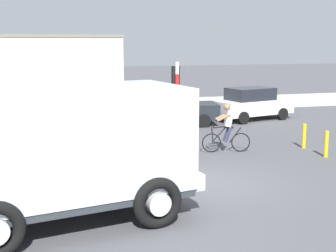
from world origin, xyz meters
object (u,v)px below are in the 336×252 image
(bollard_far, at_px, (304,136))
(car_far_side, at_px, (173,107))
(car_red_near, at_px, (1,123))
(car_white_mid, at_px, (252,103))
(bollard_near, at_px, (326,144))
(cyclist, at_px, (227,128))
(traffic_light_pole, at_px, (176,96))
(truck_foreground, at_px, (65,146))

(bollard_far, bearing_deg, car_far_side, 119.09)
(car_far_side, relative_size, bollard_far, 4.66)
(car_red_near, bearing_deg, car_far_side, 16.65)
(car_white_mid, distance_m, car_far_side, 4.18)
(car_red_near, xyz_separation_m, car_white_mid, (11.61, 2.63, 0.00))
(bollard_near, distance_m, bollard_far, 1.40)
(cyclist, distance_m, traffic_light_pole, 2.23)
(truck_foreground, distance_m, car_far_side, 12.18)
(car_white_mid, distance_m, bollard_far, 6.40)
(traffic_light_pole, bearing_deg, bollard_far, -0.99)
(cyclist, bearing_deg, car_white_mid, 58.11)
(bollard_near, bearing_deg, car_far_side, 114.23)
(traffic_light_pole, xyz_separation_m, car_white_mid, (5.71, 6.25, -1.25))
(cyclist, relative_size, car_white_mid, 0.40)
(car_red_near, bearing_deg, traffic_light_pole, -31.51)
(bollard_near, bearing_deg, truck_foreground, -158.08)
(truck_foreground, height_order, car_white_mid, truck_foreground)
(truck_foreground, xyz_separation_m, bollard_far, (8.76, 4.93, -1.22))
(truck_foreground, relative_size, cyclist, 3.37)
(car_red_near, xyz_separation_m, car_far_side, (7.45, 2.23, 0.00))
(cyclist, xyz_separation_m, bollard_far, (2.97, -0.17, -0.41))
(car_white_mid, xyz_separation_m, car_far_side, (-4.16, -0.40, 0.00))
(cyclist, distance_m, bollard_far, 3.01)
(cyclist, relative_size, car_far_side, 0.41)
(traffic_light_pole, distance_m, car_far_side, 6.18)
(truck_foreground, relative_size, bollard_far, 6.44)
(truck_foreground, height_order, bollard_near, truck_foreground)
(traffic_light_pole, height_order, car_white_mid, traffic_light_pole)
(car_far_side, bearing_deg, cyclist, -86.76)
(car_red_near, bearing_deg, bollard_near, -25.40)
(truck_foreground, relative_size, car_white_mid, 1.35)
(car_far_side, bearing_deg, bollard_near, -65.77)
(truck_foreground, distance_m, bollard_near, 9.53)
(cyclist, bearing_deg, traffic_light_pole, -177.40)
(car_far_side, xyz_separation_m, bollard_far, (3.30, -5.93, -0.37))
(car_red_near, bearing_deg, bollard_far, -19.01)
(bollard_far, bearing_deg, car_red_near, 160.99)
(car_red_near, relative_size, car_white_mid, 1.00)
(truck_foreground, distance_m, cyclist, 7.76)
(cyclist, bearing_deg, bollard_near, -27.82)
(traffic_light_pole, bearing_deg, car_white_mid, 47.60)
(truck_foreground, xyz_separation_m, car_far_side, (5.47, 10.86, -0.85))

